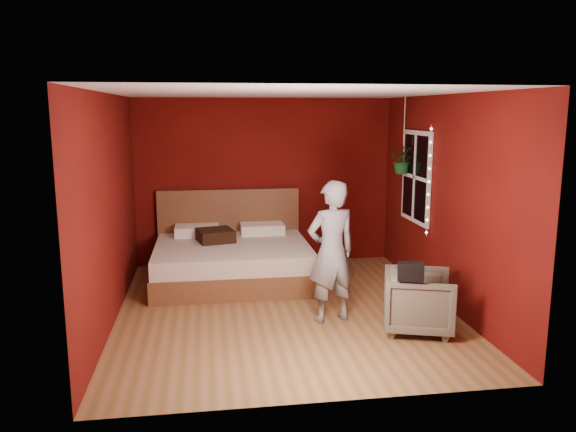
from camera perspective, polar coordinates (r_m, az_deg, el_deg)
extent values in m
plane|color=#925D3A|center=(6.98, -0.34, -9.49)|extent=(4.50, 4.50, 0.00)
cube|color=#5C0D09|center=(8.86, -2.41, 3.49)|extent=(4.00, 0.02, 2.60)
cube|color=#5C0D09|center=(4.46, 3.75, -3.66)|extent=(4.00, 0.02, 2.60)
cube|color=#5C0D09|center=(6.67, -17.72, 0.63)|extent=(0.02, 4.50, 2.60)
cube|color=#5C0D09|center=(7.20, 15.70, 1.45)|extent=(0.02, 4.50, 2.60)
cube|color=silver|center=(6.55, -0.36, 12.47)|extent=(4.00, 4.50, 0.02)
cube|color=white|center=(7.98, 12.89, 3.89)|extent=(0.04, 0.97, 1.27)
cube|color=black|center=(7.98, 12.79, 3.89)|extent=(0.02, 0.85, 1.15)
cube|color=white|center=(7.97, 12.75, 3.89)|extent=(0.03, 0.05, 1.15)
cube|color=white|center=(7.97, 12.75, 3.89)|extent=(0.03, 0.85, 0.05)
cylinder|color=silver|center=(7.49, 14.12, 3.41)|extent=(0.01, 0.01, 1.45)
sphere|color=#FFF2CC|center=(7.60, 13.89, -1.65)|extent=(0.04, 0.04, 0.04)
sphere|color=#FFF2CC|center=(7.56, 13.95, -0.40)|extent=(0.04, 0.04, 0.04)
sphere|color=#FFF2CC|center=(7.53, 14.01, 0.86)|extent=(0.04, 0.04, 0.04)
sphere|color=#FFF2CC|center=(7.51, 14.06, 2.13)|extent=(0.04, 0.04, 0.04)
sphere|color=#FFF2CC|center=(7.49, 14.12, 3.41)|extent=(0.04, 0.04, 0.04)
sphere|color=#FFF2CC|center=(7.47, 14.18, 4.69)|extent=(0.04, 0.04, 0.04)
sphere|color=#FFF2CC|center=(7.45, 14.24, 5.98)|extent=(0.04, 0.04, 0.04)
sphere|color=#FFF2CC|center=(7.44, 14.30, 7.27)|extent=(0.04, 0.04, 0.04)
sphere|color=#FFF2CC|center=(7.44, 14.36, 8.57)|extent=(0.04, 0.04, 0.04)
cube|color=brown|center=(8.08, -5.65, -5.56)|extent=(2.19, 1.86, 0.31)
cube|color=beige|center=(8.01, -5.68, -3.68)|extent=(2.15, 1.82, 0.24)
cube|color=brown|center=(8.83, -5.99, -1.17)|extent=(2.19, 0.09, 1.20)
cube|color=white|center=(8.57, -9.21, -1.47)|extent=(0.66, 0.42, 0.15)
cube|color=white|center=(8.61, -2.64, -1.29)|extent=(0.66, 0.42, 0.15)
imported|color=slate|center=(6.42, 4.44, -3.65)|extent=(0.68, 0.53, 1.64)
imported|color=#696453|center=(6.40, 13.14, -8.45)|extent=(0.92, 0.91, 0.67)
cube|color=black|center=(5.95, 12.36, -5.54)|extent=(0.29, 0.21, 0.19)
cube|color=black|center=(8.15, -7.37, -1.97)|extent=(0.58, 0.58, 0.17)
cylinder|color=silver|center=(8.18, 11.75, 9.40)|extent=(0.01, 0.01, 0.69)
imported|color=#175223|center=(8.21, 11.61, 5.60)|extent=(0.45, 0.43, 0.40)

